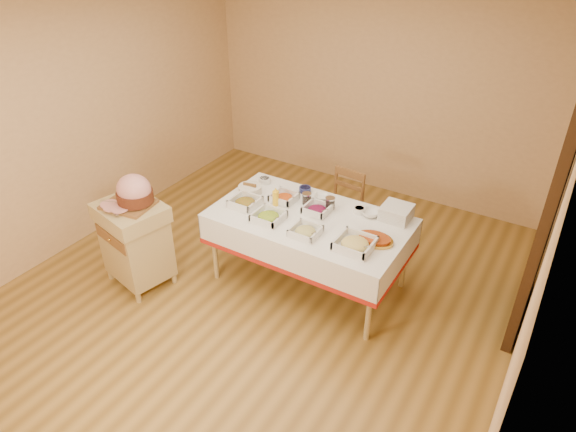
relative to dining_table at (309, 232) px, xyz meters
The scene contains 23 objects.
room_shell 0.82m from the dining_table, 135.00° to the right, with size 5.00×5.00×5.00m.
doorway 2.06m from the dining_table, 17.49° to the left, with size 0.09×1.10×2.20m.
dining_table is the anchor object (origin of this frame).
butcher_cart 1.66m from the dining_table, 149.28° to the right, with size 0.71×0.63×0.87m.
dining_chair 0.77m from the dining_table, 91.86° to the left, with size 0.42×0.41×0.87m.
ham_on_board 1.65m from the dining_table, 149.55° to the right, with size 0.46×0.44×0.31m.
serving_dish_a 0.67m from the dining_table, 167.44° to the right, with size 0.27×0.26×0.11m.
serving_dish_b 0.43m from the dining_table, 141.23° to the right, with size 0.26×0.26×0.11m.
serving_dish_c 0.35m from the dining_table, 68.06° to the right, with size 0.24×0.24×0.10m.
serving_dish_d 0.64m from the dining_table, 21.85° to the right, with size 0.31×0.31×0.12m.
serving_dish_e 0.43m from the dining_table, 159.73° to the left, with size 0.24×0.23×0.11m.
serving_dish_f 0.22m from the dining_table, 79.17° to the left, with size 0.24×0.23×0.11m.
small_bowl_left 0.83m from the dining_table, 154.64° to the left, with size 0.12×0.12×0.06m.
small_bowl_mid 0.52m from the dining_table, 124.80° to the left, with size 0.12×0.12×0.05m.
small_bowl_right 0.51m from the dining_table, 40.71° to the left, with size 0.11×0.11×0.05m.
bowl_white_imported 0.41m from the dining_table, 100.85° to the left, with size 0.14×0.14×0.03m, color silver.
bowl_small_imported 0.60m from the dining_table, 33.90° to the left, with size 0.17×0.17×0.05m, color silver.
preserve_jar_left 0.32m from the dining_table, 126.12° to the left, with size 0.09×0.09×0.12m.
preserve_jar_right 0.33m from the dining_table, 68.04° to the left, with size 0.09×0.09×0.12m.
mustard_bottle 0.46m from the dining_table, behind, with size 0.06×0.06×0.19m.
bread_basket 0.76m from the dining_table, behind, with size 0.23×0.23×0.10m.
plate_stack 0.82m from the dining_table, 29.71° to the left, with size 0.26×0.26×0.13m.
brass_platter 0.69m from the dining_table, ahead, with size 0.33×0.24×0.04m.
Camera 1 is at (2.23, -3.24, 3.27)m, focal length 32.00 mm.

